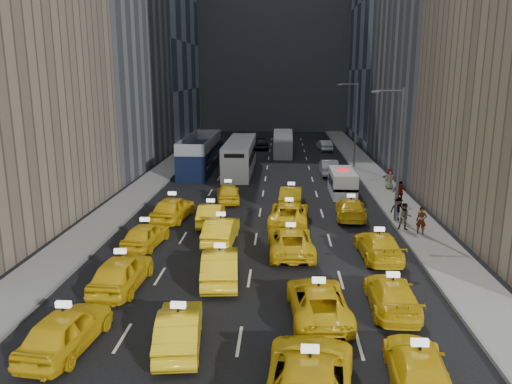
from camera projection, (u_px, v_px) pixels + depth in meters
ground at (247, 295)px, 22.78m from camera, size 160.00×160.00×0.00m
sidewalk_west at (155, 179)px, 47.58m from camera, size 3.00×90.00×0.15m
sidewalk_east at (377, 181)px, 46.53m from camera, size 3.00×90.00×0.15m
curb_west at (170, 179)px, 47.50m from camera, size 0.15×90.00×0.18m
curb_east at (362, 181)px, 46.60m from camera, size 0.15×90.00×0.18m
building_backdrop at (274, 15)px, 88.09m from camera, size 30.00×12.00×40.00m
streetlight_near at (398, 151)px, 32.84m from camera, size 2.15×0.22×9.00m
streetlight_far at (355, 122)px, 52.27m from camera, size 2.15×0.22×9.00m
taxi_0 at (66, 330)px, 18.17m from camera, size 2.39×4.79×1.57m
taxi_1 at (179, 329)px, 18.37m from camera, size 2.06×4.55×1.45m
taxi_2 at (309, 379)px, 15.18m from camera, size 3.28×6.08×1.62m
taxi_3 at (418, 367)px, 16.05m from camera, size 2.26×4.74×1.33m
taxi_4 at (122, 272)px, 23.35m from camera, size 2.17×4.90×1.64m
taxi_5 at (220, 265)px, 24.23m from camera, size 2.15×5.01×1.61m
taxi_6 at (318, 301)px, 20.66m from camera, size 2.68×5.21×1.41m
taxi_7 at (392, 294)px, 21.30m from camera, size 2.05×4.80×1.38m
taxi_8 at (146, 235)px, 29.07m from camera, size 2.26×4.41×1.44m
taxi_9 at (221, 230)px, 29.73m from camera, size 1.85×4.82×1.57m
taxi_10 at (291, 241)px, 27.95m from camera, size 2.71×5.41×1.47m
taxi_11 at (378, 246)px, 27.25m from camera, size 2.22×5.03×1.43m
taxi_12 at (173, 208)px, 34.33m from camera, size 2.57×5.13×1.68m
taxi_13 at (211, 214)px, 33.36m from camera, size 1.65×4.41×1.44m
taxi_14 at (289, 214)px, 33.32m from camera, size 2.88×5.61×1.52m
taxi_15 at (351, 209)px, 34.77m from camera, size 2.35×5.00×1.41m
taxi_16 at (228, 193)px, 39.20m from camera, size 2.28×4.54×1.48m
taxi_17 at (291, 196)px, 38.12m from camera, size 1.90×4.67×1.51m
nypd_van at (342, 183)px, 41.60m from camera, size 2.59×5.30×2.19m
double_decker at (200, 154)px, 51.49m from camera, size 3.17×12.37×3.57m
city_bus at (240, 156)px, 51.10m from camera, size 2.66×12.56×3.24m
box_truck at (283, 144)px, 61.05m from camera, size 3.01×6.80×3.01m
misc_car_0 at (329, 167)px, 49.71m from camera, size 1.66×4.70×1.55m
misc_car_1 at (218, 147)px, 63.68m from camera, size 3.12×5.70×1.51m
misc_car_2 at (284, 144)px, 66.47m from camera, size 2.21×5.20×1.50m
misc_car_3 at (261, 143)px, 66.81m from camera, size 2.35×4.87×1.60m
misc_car_4 at (325, 145)px, 65.39m from camera, size 1.90×4.37×1.40m
pedestrian_0 at (421, 221)px, 30.87m from camera, size 0.72×0.59×1.71m
pedestrian_1 at (405, 217)px, 31.63m from camera, size 0.90×0.56×1.75m
pedestrian_2 at (398, 209)px, 33.76m from camera, size 1.11×0.61×1.63m
pedestrian_3 at (400, 193)px, 37.91m from camera, size 1.11×0.63×1.80m
pedestrian_4 at (390, 179)px, 43.00m from camera, size 0.86×0.47×1.75m
pedestrian_5 at (389, 177)px, 44.20m from camera, size 1.47×0.63×1.53m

